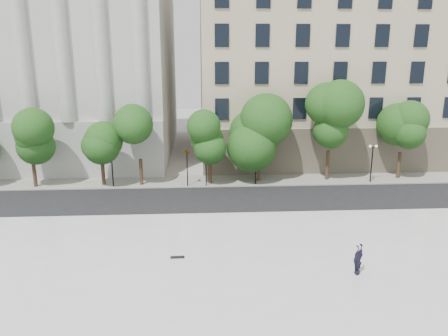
% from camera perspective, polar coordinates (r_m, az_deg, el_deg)
% --- Properties ---
extents(ground, '(160.00, 160.00, 0.00)m').
position_cam_1_polar(ground, '(22.64, -7.48, -19.99)').
color(ground, '#AEABA4').
rests_on(ground, ground).
extents(plaza, '(44.00, 22.00, 0.45)m').
position_cam_1_polar(plaza, '(25.03, -6.99, -15.61)').
color(plaza, silver).
rests_on(plaza, ground).
extents(street, '(60.00, 8.00, 0.02)m').
position_cam_1_polar(street, '(38.73, -5.60, -4.43)').
color(street, black).
rests_on(street, ground).
extents(far_sidewalk, '(60.00, 4.00, 0.12)m').
position_cam_1_polar(far_sidewalk, '(44.41, -5.30, -1.75)').
color(far_sidewalk, gray).
rests_on(far_sidewalk, ground).
extents(building_west, '(31.50, 27.65, 25.60)m').
position_cam_1_polar(building_west, '(60.01, -22.09, 14.08)').
color(building_west, beige).
rests_on(building_west, ground).
extents(building_east, '(36.00, 26.15, 23.00)m').
position_cam_1_polar(building_east, '(60.21, 14.85, 13.01)').
color(building_east, beige).
rests_on(building_east, ground).
extents(traffic_light_west, '(1.05, 1.83, 4.23)m').
position_cam_1_polar(traffic_light_west, '(41.80, -4.88, 2.39)').
color(traffic_light_west, black).
rests_on(traffic_light_west, ground).
extents(traffic_light_east, '(0.56, 1.63, 4.14)m').
position_cam_1_polar(traffic_light_east, '(41.81, -2.40, 2.29)').
color(traffic_light_east, black).
rests_on(traffic_light_east, ground).
extents(person_lying, '(1.53, 1.93, 0.50)m').
position_cam_1_polar(person_lying, '(26.96, 16.99, -12.65)').
color(person_lying, black).
rests_on(person_lying, plaza).
extents(skateboard, '(0.88, 0.26, 0.09)m').
position_cam_1_polar(skateboard, '(27.90, -6.10, -11.51)').
color(skateboard, black).
rests_on(skateboard, plaza).
extents(street_trees, '(45.97, 5.00, 7.74)m').
position_cam_1_polar(street_trees, '(42.62, -3.24, 4.39)').
color(street_trees, '#382619').
rests_on(street_trees, ground).
extents(lamp_posts, '(38.12, 0.28, 4.29)m').
position_cam_1_polar(lamp_posts, '(42.31, -5.29, 1.30)').
color(lamp_posts, black).
rests_on(lamp_posts, ground).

